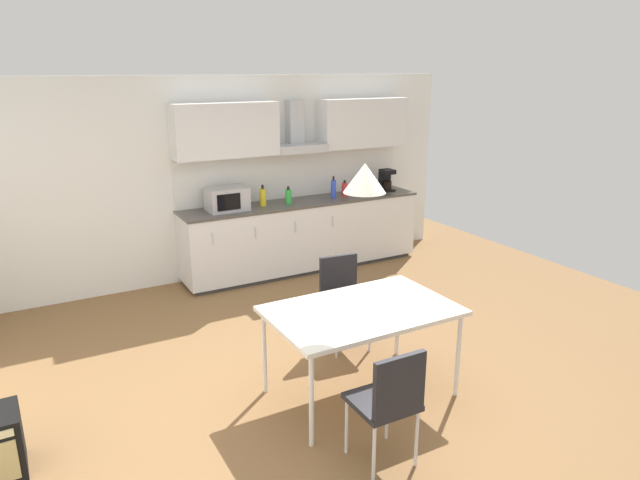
# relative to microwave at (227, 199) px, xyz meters

# --- Properties ---
(ground_plane) EXTENTS (8.66, 8.82, 0.02)m
(ground_plane) POSITION_rel_microwave_xyz_m (-0.16, -2.64, -1.07)
(ground_plane) COLOR brown
(wall_back) EXTENTS (6.93, 0.10, 2.50)m
(wall_back) POSITION_rel_microwave_xyz_m (-0.16, 0.35, 0.19)
(wall_back) COLOR white
(wall_back) RESTS_ON ground_plane
(kitchen_counter) EXTENTS (3.24, 0.62, 0.92)m
(kitchen_counter) POSITION_rel_microwave_xyz_m (1.04, 0.00, -0.60)
(kitchen_counter) COLOR #333333
(kitchen_counter) RESTS_ON ground_plane
(backsplash_tile) EXTENTS (3.22, 0.02, 0.58)m
(backsplash_tile) POSITION_rel_microwave_xyz_m (1.04, 0.28, 0.15)
(backsplash_tile) COLOR silver
(backsplash_tile) RESTS_ON kitchen_counter
(upper_wall_cabinets) EXTENTS (3.22, 0.40, 0.64)m
(upper_wall_cabinets) POSITION_rel_microwave_xyz_m (1.04, 0.13, 0.80)
(upper_wall_cabinets) COLOR silver
(microwave) EXTENTS (0.48, 0.35, 0.28)m
(microwave) POSITION_rel_microwave_xyz_m (0.00, 0.00, 0.00)
(microwave) COLOR #ADADB2
(microwave) RESTS_ON kitchen_counter
(coffee_maker) EXTENTS (0.18, 0.19, 0.30)m
(coffee_maker) POSITION_rel_microwave_xyz_m (2.36, 0.03, 0.01)
(coffee_maker) COLOR black
(coffee_maker) RESTS_ON kitchen_counter
(bottle_red) EXTENTS (0.08, 0.08, 0.21)m
(bottle_red) POSITION_rel_microwave_xyz_m (1.67, 0.00, -0.05)
(bottle_red) COLOR red
(bottle_red) RESTS_ON kitchen_counter
(bottle_green) EXTENTS (0.08, 0.08, 0.22)m
(bottle_green) POSITION_rel_microwave_xyz_m (0.80, -0.05, -0.04)
(bottle_green) COLOR green
(bottle_green) RESTS_ON kitchen_counter
(bottle_brown) EXTENTS (0.07, 0.07, 0.19)m
(bottle_brown) POSITION_rel_microwave_xyz_m (2.07, 0.02, -0.06)
(bottle_brown) COLOR brown
(bottle_brown) RESTS_ON kitchen_counter
(bottle_blue) EXTENTS (0.07, 0.07, 0.29)m
(bottle_blue) POSITION_rel_microwave_xyz_m (1.48, -0.02, -0.02)
(bottle_blue) COLOR blue
(bottle_blue) RESTS_ON kitchen_counter
(bottle_yellow) EXTENTS (0.08, 0.08, 0.26)m
(bottle_yellow) POSITION_rel_microwave_xyz_m (0.47, 0.01, -0.03)
(bottle_yellow) COLOR yellow
(bottle_yellow) RESTS_ON kitchen_counter
(dining_table) EXTENTS (1.46, 0.93, 0.76)m
(dining_table) POSITION_rel_microwave_xyz_m (0.02, -2.96, -0.35)
(dining_table) COLOR silver
(dining_table) RESTS_ON ground_plane
(chair_near_left) EXTENTS (0.40, 0.40, 0.87)m
(chair_near_left) POSITION_rel_microwave_xyz_m (-0.31, -3.80, -0.53)
(chair_near_left) COLOR black
(chair_near_left) RESTS_ON ground_plane
(chair_far_right) EXTENTS (0.44, 0.44, 0.87)m
(chair_far_right) POSITION_rel_microwave_xyz_m (0.36, -2.11, -0.53)
(chair_far_right) COLOR black
(chair_far_right) RESTS_ON ground_plane
(pendant_lamp) EXTENTS (0.32, 0.32, 0.22)m
(pendant_lamp) POSITION_rel_microwave_xyz_m (0.02, -2.96, 0.74)
(pendant_lamp) COLOR silver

